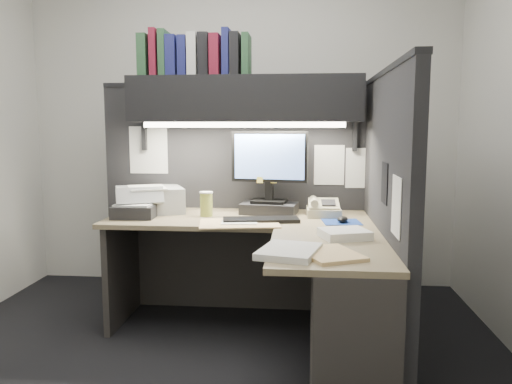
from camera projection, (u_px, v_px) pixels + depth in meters
floor at (210, 361)px, 2.82m from camera, size 3.50×3.50×0.00m
wall_back at (241, 123)px, 4.13m from camera, size 3.50×0.04×2.70m
wall_front at (85, 112)px, 1.16m from camera, size 3.50×0.04×2.70m
partition_back at (236, 198)px, 3.63m from camera, size 1.90×0.06×1.60m
partition_right at (385, 219)px, 2.81m from camera, size 0.06×1.50×1.60m
desk at (285, 288)px, 2.72m from camera, size 1.70×1.53×0.73m
overhead_shelf at (245, 99)px, 3.35m from camera, size 1.55×0.34×0.30m
task_light_tube at (243, 125)px, 3.24m from camera, size 1.32×0.04×0.04m
monitor at (269, 181)px, 3.37m from camera, size 0.52×0.28×0.56m
keyboard at (261, 220)px, 3.10m from camera, size 0.49×0.23×0.02m
mousepad at (341, 222)px, 3.08m from camera, size 0.25×0.23×0.00m
mouse at (343, 219)px, 3.06m from camera, size 0.09×0.11×0.04m
telephone at (324, 209)px, 3.30m from camera, size 0.23×0.23×0.09m
coffee_cup at (206, 205)px, 3.29m from camera, size 0.10×0.10×0.15m
printer at (150, 200)px, 3.44m from camera, size 0.54×0.51×0.17m
notebook_stack at (135, 211)px, 3.24m from camera, size 0.28×0.23×0.08m
open_folder at (239, 223)px, 3.03m from camera, size 0.52×0.39×0.01m
paper_stack_a at (345, 234)px, 2.64m from camera, size 0.29×0.27×0.05m
paper_stack_b at (289, 251)px, 2.30m from camera, size 0.32×0.36×0.03m
manila_stack at (330, 254)px, 2.28m from camera, size 0.34×0.37×0.02m
binder_row at (195, 56)px, 3.35m from camera, size 0.74×0.25×0.31m
pinned_papers at (288, 168)px, 3.20m from camera, size 1.76×1.31×0.51m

